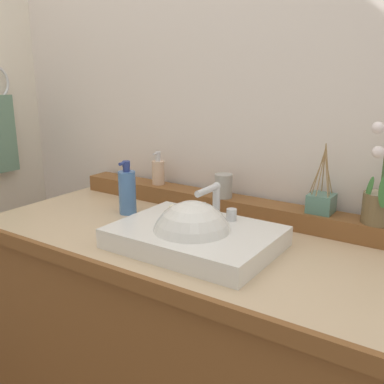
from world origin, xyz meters
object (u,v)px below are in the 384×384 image
at_px(soap_bar, 178,208).
at_px(hand_towel, 1,134).
at_px(soap_dispenser, 158,171).
at_px(lotion_bottle, 127,191).
at_px(sink_basin, 194,239).
at_px(reed_diffuser, 321,202).
at_px(potted_plant, 380,197).
at_px(tumbler_cup, 224,186).

xyz_separation_m(soap_bar, hand_towel, (-1.03, 0.06, 0.15)).
relative_size(soap_dispenser, lotion_bottle, 0.68).
xyz_separation_m(sink_basin, reed_diffuser, (0.26, 0.34, 0.07)).
bearing_deg(soap_bar, lotion_bottle, 172.42).
distance_m(potted_plant, soap_dispenser, 0.84).
relative_size(reed_diffuser, lotion_bottle, 1.15).
bearing_deg(sink_basin, tumbler_cup, 104.70).
height_order(sink_basin, soap_bar, sink_basin).
bearing_deg(reed_diffuser, soap_dispenser, -179.82).
bearing_deg(potted_plant, soap_dispenser, 179.63).
bearing_deg(hand_towel, sink_basin, -8.13).
bearing_deg(soap_bar, sink_basin, -38.57).
distance_m(potted_plant, tumbler_cup, 0.52).
bearing_deg(lotion_bottle, reed_diffuser, 17.93).
xyz_separation_m(potted_plant, tumbler_cup, (-0.52, -0.02, -0.04)).
relative_size(potted_plant, soap_dispenser, 2.55).
height_order(soap_dispenser, reed_diffuser, reed_diffuser).
distance_m(soap_bar, tumbler_cup, 0.23).
xyz_separation_m(soap_bar, lotion_bottle, (-0.25, 0.03, 0.01)).
bearing_deg(lotion_bottle, tumbler_cup, 32.08).
xyz_separation_m(potted_plant, reed_diffuser, (-0.17, 0.01, -0.05)).
height_order(soap_bar, soap_dispenser, soap_dispenser).
bearing_deg(hand_towel, soap_dispenser, 13.10).
distance_m(reed_diffuser, lotion_bottle, 0.68).
relative_size(sink_basin, hand_towel, 1.36).
bearing_deg(soap_dispenser, potted_plant, -0.37).
relative_size(sink_basin, lotion_bottle, 2.41).
xyz_separation_m(soap_bar, tumbler_cup, (0.05, 0.22, 0.04)).
height_order(sink_basin, reed_diffuser, reed_diffuser).
height_order(potted_plant, soap_dispenser, potted_plant).
xyz_separation_m(soap_dispenser, hand_towel, (-0.76, -0.18, 0.11)).
height_order(reed_diffuser, hand_towel, hand_towel).
relative_size(soap_bar, lotion_bottle, 0.36).
relative_size(tumbler_cup, lotion_bottle, 0.44).
xyz_separation_m(potted_plant, hand_towel, (-1.60, -0.17, 0.08)).
distance_m(sink_basin, hand_towel, 1.19).
distance_m(soap_dispenser, lotion_bottle, 0.21).
bearing_deg(hand_towel, potted_plant, 6.14).
bearing_deg(tumbler_cup, reed_diffuser, 3.80).
bearing_deg(lotion_bottle, potted_plant, 13.78).
relative_size(soap_dispenser, reed_diffuser, 0.59).
distance_m(sink_basin, soap_dispenser, 0.53).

